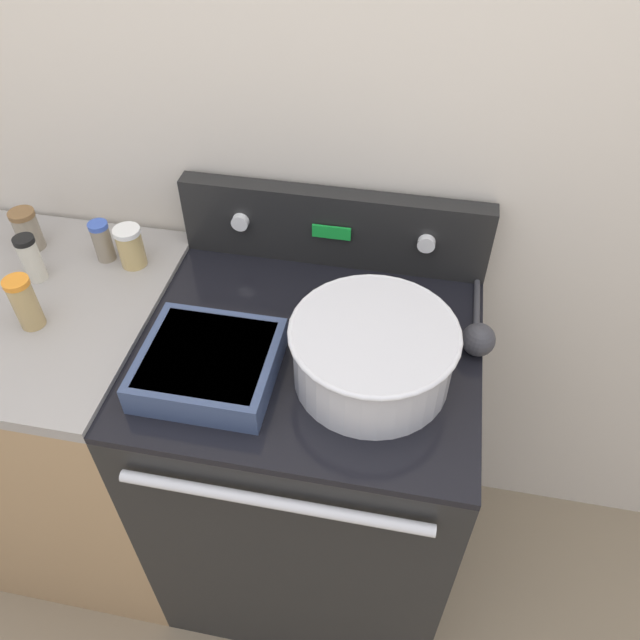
{
  "coord_description": "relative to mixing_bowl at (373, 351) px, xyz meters",
  "views": [
    {
      "loc": [
        0.19,
        -0.57,
        1.9
      ],
      "look_at": [
        0.02,
        0.33,
        1.0
      ],
      "focal_mm": 35.0,
      "sensor_mm": 36.0,
      "label": 1
    }
  ],
  "objects": [
    {
      "name": "ladle",
      "position": [
        0.21,
        0.13,
        -0.04
      ],
      "size": [
        0.07,
        0.3,
        0.07
      ],
      "color": "#333338",
      "rests_on": "stove_range"
    },
    {
      "name": "casserole_dish",
      "position": [
        -0.32,
        -0.06,
        -0.04
      ],
      "size": [
        0.27,
        0.25,
        0.07
      ],
      "color": "#38476B",
      "rests_on": "stove_range"
    },
    {
      "name": "side_counter",
      "position": [
        -0.79,
        0.07,
        -0.54
      ],
      "size": [
        0.59,
        0.63,
        0.95
      ],
      "color": "tan",
      "rests_on": "ground_plane"
    },
    {
      "name": "spice_jar_black_cap",
      "position": [
        -0.8,
        0.14,
        -0.01
      ],
      "size": [
        0.05,
        0.05,
        0.11
      ],
      "color": "beige",
      "rests_on": "side_counter"
    },
    {
      "name": "mixing_bowl",
      "position": [
        0.0,
        0.0,
        0.0
      ],
      "size": [
        0.33,
        0.33,
        0.13
      ],
      "color": "silver",
      "rests_on": "stove_range"
    },
    {
      "name": "spice_jar_blue_cap",
      "position": [
        -0.68,
        0.24,
        -0.01
      ],
      "size": [
        0.05,
        0.05,
        0.1
      ],
      "color": "gray",
      "rests_on": "side_counter"
    },
    {
      "name": "spice_jar_brown_cap",
      "position": [
        -0.87,
        0.25,
        -0.01
      ],
      "size": [
        0.06,
        0.06,
        0.1
      ],
      "color": "gray",
      "rests_on": "side_counter"
    },
    {
      "name": "spice_jar_white_cap",
      "position": [
        -0.6,
        0.24,
        -0.01
      ],
      "size": [
        0.06,
        0.06,
        0.1
      ],
      "color": "tan",
      "rests_on": "side_counter"
    },
    {
      "name": "kitchen_wall",
      "position": [
        -0.14,
        0.41,
        0.23
      ],
      "size": [
        8.0,
        0.05,
        2.5
      ],
      "color": "beige",
      "rests_on": "ground_plane"
    },
    {
      "name": "stove_range",
      "position": [
        -0.14,
        0.06,
        -0.55
      ],
      "size": [
        0.72,
        0.66,
        0.94
      ],
      "color": "black",
      "rests_on": "ground_plane"
    },
    {
      "name": "spice_jar_orange_cap",
      "position": [
        -0.74,
        -0.0,
        -0.0
      ],
      "size": [
        0.05,
        0.05,
        0.12
      ],
      "color": "tan",
      "rests_on": "side_counter"
    },
    {
      "name": "control_panel",
      "position": [
        -0.14,
        0.35,
        0.02
      ],
      "size": [
        0.72,
        0.07,
        0.19
      ],
      "color": "black",
      "rests_on": "stove_range"
    }
  ]
}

